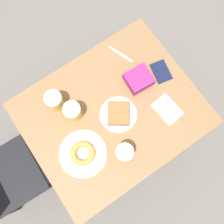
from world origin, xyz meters
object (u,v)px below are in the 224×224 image
beer_mug_right (124,153)px  fork (121,54)px  beer_mug_center (73,111)px  passport_near_edge (161,72)px  napkin_folded (167,109)px  blue_pouch (139,79)px  plate_with_cake (118,114)px  plate_with_donut (83,153)px  beer_mug_left (55,101)px

beer_mug_right → fork: beer_mug_right is taller
beer_mug_center → passport_near_edge: 0.54m
napkin_folded → blue_pouch: (0.22, 0.04, 0.03)m
plate_with_cake → plate_with_donut: 0.28m
beer_mug_right → plate_with_cake: bearing=-27.1°
napkin_folded → blue_pouch: size_ratio=1.12×
beer_mug_right → beer_mug_center: bearing=16.7°
beer_mug_left → fork: (0.04, -0.46, -0.06)m
plate_with_donut → blue_pouch: (0.16, -0.47, 0.02)m
plate_with_donut → beer_mug_right: 0.22m
beer_mug_right → passport_near_edge: 0.51m
beer_mug_center → beer_mug_left: bearing=24.6°
passport_near_edge → blue_pouch: (0.03, 0.14, 0.03)m
beer_mug_left → napkin_folded: size_ratio=0.72×
blue_pouch → fork: bearing=-4.0°
napkin_folded → blue_pouch: bearing=9.2°
plate_with_cake → plate_with_donut: bearing=103.9°
passport_near_edge → plate_with_cake: bearing=101.1°
beer_mug_right → passport_near_edge: bearing=-59.8°
plate_with_donut → fork: bearing=-54.2°
napkin_folded → fork: size_ratio=1.02×
blue_pouch → napkin_folded: bearing=-170.8°
plate_with_cake → napkin_folded: (-0.13, -0.24, -0.02)m
beer_mug_center → blue_pouch: (-0.04, -0.40, -0.03)m
fork → passport_near_edge: 0.25m
plate_with_donut → beer_mug_center: bearing=-20.8°
plate_with_donut → beer_mug_left: size_ratio=2.18×
beer_mug_center → napkin_folded: bearing=-121.8°
fork → beer_mug_left: bearing=95.2°
passport_near_edge → plate_with_donut: bearing=102.4°
plate_with_cake → beer_mug_left: bearing=44.8°
napkin_folded → fork: same height
beer_mug_center → beer_mug_right: 0.34m
plate_with_donut → beer_mug_right: size_ratio=2.18×
plate_with_cake → beer_mug_center: beer_mug_center is taller
beer_mug_center → blue_pouch: size_ratio=0.80×
napkin_folded → passport_near_edge: size_ratio=1.14×
beer_mug_right → passport_near_edge: beer_mug_right is taller
beer_mug_center → napkin_folded: (-0.27, -0.43, -0.06)m
plate_with_donut → beer_mug_left: 0.31m
napkin_folded → passport_near_edge: (0.20, -0.10, 0.00)m
beer_mug_left → fork: beer_mug_left is taller
beer_mug_center → fork: size_ratio=0.73×
plate_with_donut → beer_mug_right: beer_mug_right is taller
blue_pouch → beer_mug_left: bearing=71.6°
plate_with_cake → blue_pouch: (0.10, -0.20, 0.01)m
beer_mug_left → beer_mug_center: same height
fork → passport_near_edge: size_ratio=1.11×
beer_mug_center → beer_mug_right: bearing=-163.3°
beer_mug_right → passport_near_edge: size_ratio=0.82×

